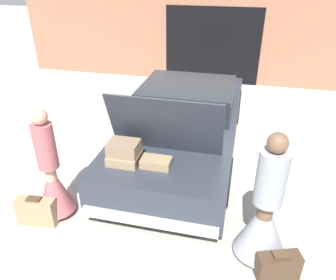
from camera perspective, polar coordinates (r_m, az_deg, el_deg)
ground_plane at (r=6.62m, az=2.74°, el=-1.39°), size 40.00×40.00×0.00m
garage_wall_back at (r=10.16m, az=7.86°, el=17.59°), size 12.00×0.14×2.80m
car at (r=6.37m, az=2.86°, el=3.11°), size 2.02×4.99×1.72m
person_left at (r=4.94m, az=-19.57°, el=-6.41°), size 0.54×0.54×1.69m
person_right at (r=4.19m, az=16.40°, el=-12.70°), size 0.65×0.65×1.76m
suitcase_beside_left_person at (r=5.08m, az=-21.89°, el=-11.45°), size 0.57×0.24×0.45m
suitcase_beside_right_person at (r=4.32m, az=18.61°, el=-20.06°), size 0.54×0.35×0.37m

